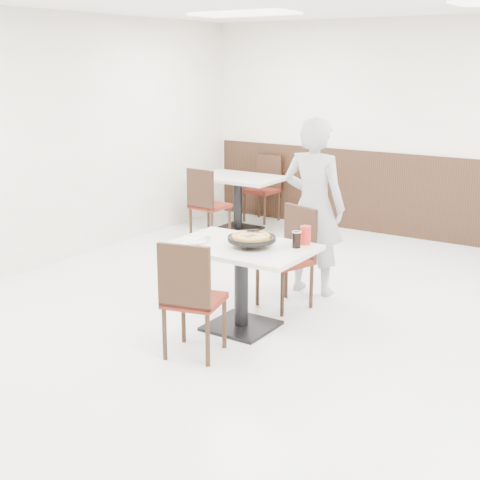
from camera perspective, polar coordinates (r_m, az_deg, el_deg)
The scene contains 21 objects.
floor at distance 6.12m, azimuth 2.87°, elevation -6.66°, with size 7.00×7.00×0.00m, color beige.
wall_back at distance 8.92m, azimuth 14.69°, elevation 9.01°, with size 6.00×0.04×2.80m, color beige.
wall_left at distance 7.70m, azimuth -16.75°, elevation 7.99°, with size 0.04×7.00×2.80m, color beige.
wainscot_back at distance 9.03m, azimuth 14.29°, elevation 3.63°, with size 5.90×0.03×1.10m, color black.
fluo_panel_c at distance 8.02m, azimuth 0.34°, elevation 18.74°, with size 1.20×0.60×0.02m, color white.
main_table at distance 5.77m, azimuth 0.11°, elevation -4.03°, with size 1.20×0.80×0.75m, color beige, non-canonical shape.
chair_near at distance 5.24m, azimuth -3.91°, elevation -4.90°, with size 0.42×0.42×0.95m, color black, non-canonical shape.
chair_far at distance 6.25m, azimuth 3.84°, elevation -1.59°, with size 0.42×0.42×0.95m, color black, non-canonical shape.
trivet at distance 5.63m, azimuth 0.86°, elevation -0.34°, with size 0.13×0.13×0.04m, color black.
pizza_pan at distance 5.60m, azimuth 1.00°, elevation -0.15°, with size 0.31×0.31×0.01m, color black.
pizza at distance 5.64m, azimuth 0.94°, elevation 0.14°, with size 0.33×0.33×0.02m, color gold.
pizza_server at distance 5.64m, azimuth 0.60°, elevation 0.50°, with size 0.07×0.08×0.00m, color white.
napkin at distance 5.75m, azimuth -3.97°, elevation -0.20°, with size 0.17×0.17×0.00m, color white.
side_plate at distance 5.75m, azimuth -3.70°, elevation -0.13°, with size 0.17×0.17×0.01m, color silver.
fork at distance 5.79m, azimuth -3.20°, elevation 0.07°, with size 0.02×0.16×0.00m, color white.
cola_glass at distance 5.59m, azimuth 4.84°, elevation -0.00°, with size 0.07×0.07×0.13m, color black.
red_cup at distance 5.69m, azimuth 5.61°, elevation 0.41°, with size 0.09×0.09×0.16m, color #B02016.
diner_person at distance 6.59m, azimuth 6.31°, elevation 2.84°, with size 0.64×0.42×1.76m, color #9E9DA2.
bg_table_left at distance 9.16m, azimuth -0.18°, elevation 3.14°, with size 1.20×0.80×0.75m, color beige, non-canonical shape.
bg_chair_left_near at distance 8.63m, azimuth -2.58°, elevation 3.07°, with size 0.42×0.42×0.95m, color black, non-canonical shape.
bg_chair_left_far at distance 9.67m, azimuth 1.86°, elevation 4.37°, with size 0.42×0.42×0.95m, color black, non-canonical shape.
Camera 1 is at (2.88, -4.90, 2.25)m, focal length 50.00 mm.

